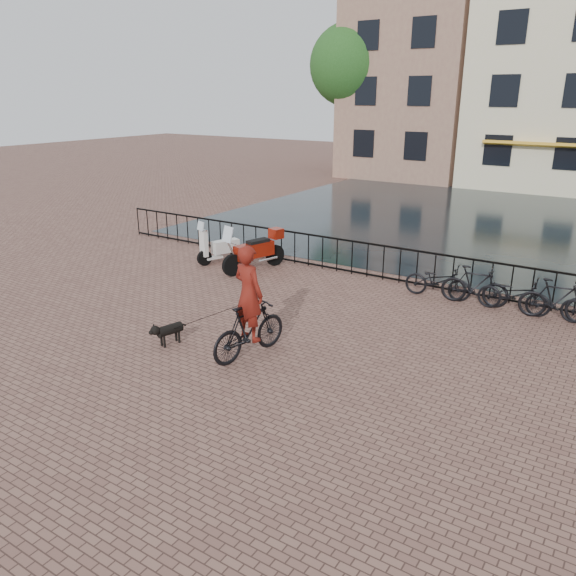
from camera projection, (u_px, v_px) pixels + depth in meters
The scene contains 14 objects.
ground at pixel (195, 400), 9.83m from camera, with size 100.00×100.00×0.00m, color brown.
canal_water at pixel (474, 221), 23.52m from camera, with size 20.00×20.00×0.00m, color black.
railing at pixel (383, 263), 15.99m from camera, with size 20.00×0.05×1.02m.
canal_house_left at pixel (422, 71), 35.34m from camera, with size 7.50×9.00×12.80m.
canal_house_mid at pixel (558, 78), 31.38m from camera, with size 8.00×9.50×11.80m.
tree_far_left at pixel (350, 65), 34.66m from camera, with size 5.04×5.04×9.27m.
cyclist at pixel (249, 309), 11.14m from camera, with size 0.95×2.06×2.72m.
dog at pixel (170, 333), 11.92m from camera, with size 0.45×0.84×0.54m.
motorcycle at pixel (254, 246), 16.75m from camera, with size 1.08×2.19×1.52m.
scooter at pixel (221, 240), 17.60m from camera, with size 0.93×1.59×1.43m.
parked_bike_0 at pixel (438, 281), 14.61m from camera, with size 0.60×1.72×0.90m, color black.
parked_bike_1 at pixel (475, 286), 14.10m from camera, with size 0.47×1.66×1.00m, color black.
parked_bike_2 at pixel (514, 295), 13.63m from camera, with size 0.60×1.72×0.90m, color black.
parked_bike_3 at pixel (557, 300), 13.13m from camera, with size 0.47×1.66×1.00m, color black.
Camera 1 is at (6.08, -6.35, 5.08)m, focal length 35.00 mm.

